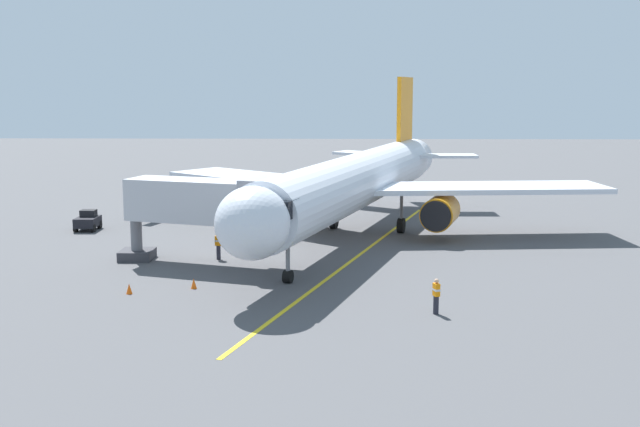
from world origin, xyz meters
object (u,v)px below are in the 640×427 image
object	(u,v)px
belt_loader_near_nose	(167,209)
tug_portside	(88,221)
safety_cone_nose_left	(129,289)
jet_bridge	(218,204)
airplane	(357,182)
ground_crew_wing_walker	(218,245)
safety_cone_nose_right	(194,283)
ground_crew_marshaller	(436,296)

from	to	relation	value
belt_loader_near_nose	tug_portside	size ratio (longest dim) A/B	1.99
safety_cone_nose_left	jet_bridge	bearing A→B (deg)	-119.54
airplane	jet_bridge	world-z (taller)	airplane
ground_crew_wing_walker	safety_cone_nose_right	distance (m)	7.14
ground_crew_marshaller	belt_loader_near_nose	size ratio (longest dim) A/B	0.37
jet_bridge	airplane	bearing A→B (deg)	-132.60
ground_crew_marshaller	ground_crew_wing_walker	xyz separation A→B (m)	(12.07, -11.50, 0.00)
airplane	safety_cone_nose_right	bearing A→B (deg)	58.24
airplane	ground_crew_marshaller	size ratio (longest dim) A/B	23.07
ground_crew_wing_walker	safety_cone_nose_left	xyz separation A→B (m)	(3.36, 8.27, -0.61)
airplane	ground_crew_marshaller	xyz separation A→B (m)	(-3.30, 18.90, -3.12)
safety_cone_nose_right	tug_portside	bearing A→B (deg)	-56.57
ground_crew_wing_walker	safety_cone_nose_left	distance (m)	8.95
airplane	tug_portside	xyz separation A→B (m)	(20.13, -2.37, -3.30)
ground_crew_wing_walker	tug_portside	size ratio (longest dim) A/B	0.74
tug_portside	safety_cone_nose_right	xyz separation A→B (m)	(-11.15, 16.89, -0.43)
airplane	belt_loader_near_nose	distance (m)	17.81
airplane	ground_crew_marshaller	distance (m)	19.44
airplane	ground_crew_wing_walker	distance (m)	11.90
airplane	safety_cone_nose_right	size ratio (longest dim) A/B	71.72
jet_bridge	tug_portside	size ratio (longest dim) A/B	4.93
ground_crew_wing_walker	safety_cone_nose_left	world-z (taller)	ground_crew_wing_walker
belt_loader_near_nose	safety_cone_nose_left	size ratio (longest dim) A/B	8.39
safety_cone_nose_left	tug_portside	bearing A→B (deg)	-66.08
airplane	ground_crew_wing_walker	world-z (taller)	airplane
ground_crew_wing_walker	tug_portside	world-z (taller)	ground_crew_wing_walker
ground_crew_marshaller	safety_cone_nose_left	size ratio (longest dim) A/B	3.11
jet_bridge	ground_crew_marshaller	size ratio (longest dim) A/B	6.67
airplane	jet_bridge	bearing A→B (deg)	47.40
airplane	belt_loader_near_nose	world-z (taller)	airplane
belt_loader_near_nose	tug_portside	bearing A→B (deg)	51.41
tug_portside	safety_cone_nose_left	distance (m)	19.74
jet_bridge	safety_cone_nose_left	bearing A→B (deg)	60.46
ground_crew_wing_walker	tug_portside	bearing A→B (deg)	-40.70
safety_cone_nose_left	ground_crew_marshaller	bearing A→B (deg)	168.19
airplane	ground_crew_wing_walker	xyz separation A→B (m)	(8.77, 7.41, -3.12)
ground_crew_wing_walker	safety_cone_nose_left	bearing A→B (deg)	67.89
ground_crew_marshaller	belt_loader_near_nose	world-z (taller)	belt_loader_near_nose
airplane	tug_portside	distance (m)	20.54
ground_crew_marshaller	tug_portside	xyz separation A→B (m)	(23.43, -21.27, -0.18)
tug_portside	ground_crew_marshaller	bearing A→B (deg)	137.77
airplane	safety_cone_nose_right	world-z (taller)	airplane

